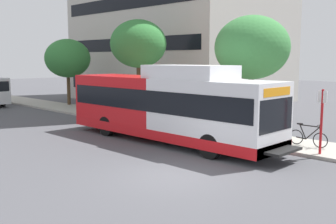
{
  "coord_description": "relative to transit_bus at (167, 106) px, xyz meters",
  "views": [
    {
      "loc": [
        -9.41,
        -9.01,
        3.92
      ],
      "look_at": [
        2.88,
        3.17,
        1.6
      ],
      "focal_mm": 42.37,
      "sensor_mm": 36.0,
      "label": 1
    }
  ],
  "objects": [
    {
      "name": "street_tree_near_stop",
      "position": [
        4.11,
        -1.92,
        2.78
      ],
      "size": [
        3.76,
        3.76,
        5.96
      ],
      "color": "#4C3823",
      "rests_on": "sidewalk_curb"
    },
    {
      "name": "transit_bus",
      "position": [
        0.0,
        0.0,
        0.0
      ],
      "size": [
        2.58,
        12.25,
        3.65
      ],
      "color": "white",
      "rests_on": "ground"
    },
    {
      "name": "sidewalk_curb",
      "position": [
        3.23,
        1.92,
        -1.63
      ],
      "size": [
        3.0,
        56.0,
        0.14
      ],
      "primitive_type": "cube",
      "color": "#A8A399",
      "rests_on": "ground"
    },
    {
      "name": "bus_stop_sign_pole",
      "position": [
        2.14,
        -6.5,
        -0.05
      ],
      "size": [
        0.1,
        0.36,
        2.6
      ],
      "color": "red",
      "rests_on": "sidewalk_curb"
    },
    {
      "name": "ground_plane",
      "position": [
        -3.77,
        3.92,
        -1.7
      ],
      "size": [
        120.0,
        120.0,
        0.0
      ],
      "primitive_type": "plane",
      "color": "#4C4C51"
    },
    {
      "name": "street_tree_far_block",
      "position": [
        4.39,
        15.96,
        2.27
      ],
      "size": [
        3.72,
        3.72,
        5.42
      ],
      "color": "#4C3823",
      "rests_on": "sidewalk_curb"
    },
    {
      "name": "street_tree_mid_block",
      "position": [
        4.32,
        7.01,
        3.2
      ],
      "size": [
        3.73,
        3.73,
        6.37
      ],
      "color": "#4C3823",
      "rests_on": "sidewalk_curb"
    },
    {
      "name": "bicycle_parked",
      "position": [
        3.19,
        -5.5,
        -1.14
      ],
      "size": [
        0.52,
        1.76,
        1.02
      ],
      "color": "black",
      "rests_on": "sidewalk_curb"
    }
  ]
}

